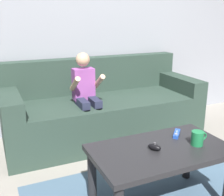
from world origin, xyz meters
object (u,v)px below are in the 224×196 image
at_px(game_remote_blue_near_edge, 177,134).
at_px(nunchuk_black, 154,147).
at_px(couch, 102,110).
at_px(coffee_table, 161,158).
at_px(person_seated_on_couch, 87,94).
at_px(coffee_mug, 198,138).

distance_m(game_remote_blue_near_edge, nunchuk_black, 0.30).
bearing_deg(couch, coffee_table, -94.44).
height_order(couch, coffee_table, couch).
bearing_deg(person_seated_on_couch, game_remote_blue_near_edge, -70.13).
distance_m(person_seated_on_couch, coffee_mug, 1.20).
relative_size(couch, person_seated_on_couch, 2.19).
height_order(coffee_table, game_remote_blue_near_edge, game_remote_blue_near_edge).
xyz_separation_m(couch, game_remote_blue_near_edge, (0.12, -1.13, 0.16)).
height_order(coffee_table, coffee_mug, coffee_mug).
relative_size(couch, game_remote_blue_near_edge, 16.00).
height_order(coffee_table, nunchuk_black, nunchuk_black).
bearing_deg(coffee_table, coffee_mug, -12.95).
relative_size(couch, coffee_mug, 17.18).
height_order(couch, coffee_mug, couch).
relative_size(person_seated_on_couch, coffee_mug, 7.85).
height_order(person_seated_on_couch, game_remote_blue_near_edge, person_seated_on_couch).
xyz_separation_m(game_remote_blue_near_edge, nunchuk_black, (-0.27, -0.13, 0.01)).
distance_m(couch, game_remote_blue_near_edge, 1.15).
bearing_deg(coffee_mug, nunchuk_black, 170.42).
relative_size(couch, nunchuk_black, 20.32).
bearing_deg(coffee_table, game_remote_blue_near_edge, 30.29).
height_order(nunchuk_black, coffee_mug, coffee_mug).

